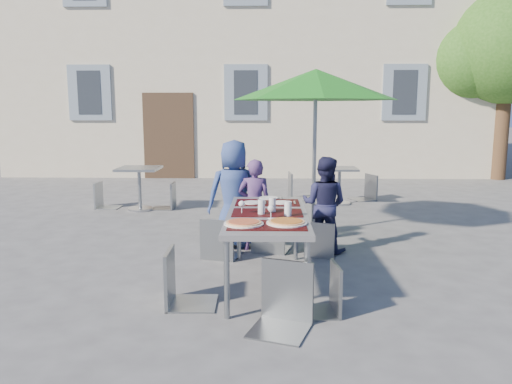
{
  "coord_description": "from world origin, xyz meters",
  "views": [
    {
      "loc": [
        0.59,
        -5.4,
        1.78
      ],
      "look_at": [
        0.44,
        0.42,
        0.81
      ],
      "focal_mm": 35.0,
      "sensor_mm": 36.0,
      "label": 1
    }
  ],
  "objects_px": {
    "child_0": "(234,194)",
    "cafe_table_1": "(339,180)",
    "chair_0": "(219,214)",
    "chair_3": "(180,244)",
    "dining_table": "(267,218)",
    "chair_1": "(270,208)",
    "bg_chair_l_1": "(296,170)",
    "bg_chair_r_0": "(168,180)",
    "pizza_near_left": "(244,223)",
    "chair_4": "(326,260)",
    "patio_umbrella": "(316,86)",
    "chair_2": "(321,218)",
    "pizza_near_right": "(287,222)",
    "child_1": "(254,205)",
    "child_2": "(324,204)",
    "cafe_table_0": "(139,181)",
    "chair_5": "(284,256)",
    "bg_chair_r_1": "(367,172)",
    "bg_chair_l_0": "(103,180)"
  },
  "relations": [
    {
      "from": "patio_umbrella",
      "to": "bg_chair_l_0",
      "type": "height_order",
      "value": "patio_umbrella"
    },
    {
      "from": "patio_umbrella",
      "to": "bg_chair_r_0",
      "type": "height_order",
      "value": "patio_umbrella"
    },
    {
      "from": "chair_1",
      "to": "bg_chair_l_1",
      "type": "height_order",
      "value": "bg_chair_l_1"
    },
    {
      "from": "dining_table",
      "to": "patio_umbrella",
      "type": "relative_size",
      "value": 0.79
    },
    {
      "from": "chair_1",
      "to": "chair_2",
      "type": "xyz_separation_m",
      "value": [
        0.62,
        -0.17,
        -0.09
      ]
    },
    {
      "from": "chair_2",
      "to": "cafe_table_1",
      "type": "height_order",
      "value": "chair_2"
    },
    {
      "from": "child_1",
      "to": "cafe_table_1",
      "type": "distance_m",
      "value": 3.51
    },
    {
      "from": "dining_table",
      "to": "chair_0",
      "type": "xyz_separation_m",
      "value": [
        -0.57,
        0.89,
        -0.14
      ]
    },
    {
      "from": "chair_2",
      "to": "bg_chair_r_0",
      "type": "height_order",
      "value": "bg_chair_r_0"
    },
    {
      "from": "patio_umbrella",
      "to": "cafe_table_1",
      "type": "height_order",
      "value": "patio_umbrella"
    },
    {
      "from": "dining_table",
      "to": "bg_chair_l_0",
      "type": "distance_m",
      "value": 4.98
    },
    {
      "from": "dining_table",
      "to": "cafe_table_1",
      "type": "xyz_separation_m",
      "value": [
        1.35,
        4.45,
        -0.24
      ]
    },
    {
      "from": "cafe_table_1",
      "to": "chair_2",
      "type": "bearing_deg",
      "value": -101.39
    },
    {
      "from": "child_1",
      "to": "child_2",
      "type": "xyz_separation_m",
      "value": [
        0.88,
        -0.04,
        0.02
      ]
    },
    {
      "from": "dining_table",
      "to": "bg_chair_r_1",
      "type": "distance_m",
      "value": 5.31
    },
    {
      "from": "pizza_near_right",
      "to": "patio_umbrella",
      "type": "relative_size",
      "value": 0.16
    },
    {
      "from": "child_2",
      "to": "chair_5",
      "type": "bearing_deg",
      "value": 98.14
    },
    {
      "from": "chair_0",
      "to": "cafe_table_0",
      "type": "relative_size",
      "value": 1.23
    },
    {
      "from": "chair_1",
      "to": "chair_4",
      "type": "bearing_deg",
      "value": -75.56
    },
    {
      "from": "chair_1",
      "to": "cafe_table_1",
      "type": "relative_size",
      "value": 1.4
    },
    {
      "from": "chair_5",
      "to": "bg_chair_r_1",
      "type": "height_order",
      "value": "chair_5"
    },
    {
      "from": "pizza_near_right",
      "to": "chair_5",
      "type": "bearing_deg",
      "value": -94.23
    },
    {
      "from": "patio_umbrella",
      "to": "bg_chair_r_0",
      "type": "bearing_deg",
      "value": 144.43
    },
    {
      "from": "dining_table",
      "to": "cafe_table_0",
      "type": "height_order",
      "value": "cafe_table_0"
    },
    {
      "from": "child_2",
      "to": "bg_chair_r_0",
      "type": "xyz_separation_m",
      "value": [
        -2.52,
        2.67,
        -0.08
      ]
    },
    {
      "from": "pizza_near_left",
      "to": "cafe_table_0",
      "type": "relative_size",
      "value": 0.47
    },
    {
      "from": "patio_umbrella",
      "to": "bg_chair_l_1",
      "type": "distance_m",
      "value": 3.15
    },
    {
      "from": "bg_chair_r_0",
      "to": "bg_chair_l_0",
      "type": "bearing_deg",
      "value": 177.76
    },
    {
      "from": "bg_chair_r_0",
      "to": "pizza_near_left",
      "type": "bearing_deg",
      "value": -70.25
    },
    {
      "from": "child_1",
      "to": "chair_0",
      "type": "distance_m",
      "value": 0.57
    },
    {
      "from": "pizza_near_right",
      "to": "chair_4",
      "type": "xyz_separation_m",
      "value": [
        0.34,
        -0.23,
        -0.29
      ]
    },
    {
      "from": "child_0",
      "to": "chair_0",
      "type": "height_order",
      "value": "child_0"
    },
    {
      "from": "chair_0",
      "to": "chair_5",
      "type": "relative_size",
      "value": 0.93
    },
    {
      "from": "chair_5",
      "to": "bg_chair_l_1",
      "type": "relative_size",
      "value": 1.0
    },
    {
      "from": "child_1",
      "to": "bg_chair_r_0",
      "type": "bearing_deg",
      "value": -60.59
    },
    {
      "from": "chair_0",
      "to": "bg_chair_r_1",
      "type": "bearing_deg",
      "value": 57.87
    },
    {
      "from": "dining_table",
      "to": "pizza_near_left",
      "type": "relative_size",
      "value": 5.14
    },
    {
      "from": "chair_3",
      "to": "dining_table",
      "type": "bearing_deg",
      "value": 35.57
    },
    {
      "from": "dining_table",
      "to": "chair_3",
      "type": "relative_size",
      "value": 1.88
    },
    {
      "from": "chair_4",
      "to": "chair_3",
      "type": "bearing_deg",
      "value": 173.37
    },
    {
      "from": "chair_4",
      "to": "bg_chair_l_1",
      "type": "bearing_deg",
      "value": 89.71
    },
    {
      "from": "child_0",
      "to": "patio_umbrella",
      "type": "distance_m",
      "value": 1.92
    },
    {
      "from": "patio_umbrella",
      "to": "bg_chair_l_0",
      "type": "bearing_deg",
      "value": 153.67
    },
    {
      "from": "child_2",
      "to": "chair_1",
      "type": "xyz_separation_m",
      "value": [
        -0.68,
        -0.07,
        -0.03
      ]
    },
    {
      "from": "child_0",
      "to": "cafe_table_1",
      "type": "xyz_separation_m",
      "value": [
        1.78,
        3.05,
        -0.25
      ]
    },
    {
      "from": "chair_3",
      "to": "bg_chair_r_0",
      "type": "distance_m",
      "value": 4.6
    },
    {
      "from": "chair_4",
      "to": "chair_2",
      "type": "bearing_deg",
      "value": 85.52
    },
    {
      "from": "chair_0",
      "to": "chair_2",
      "type": "xyz_separation_m",
      "value": [
        1.23,
        0.12,
        -0.07
      ]
    },
    {
      "from": "child_2",
      "to": "bg_chair_r_1",
      "type": "distance_m",
      "value": 3.89
    },
    {
      "from": "child_1",
      "to": "chair_0",
      "type": "bearing_deg",
      "value": 42.09
    }
  ]
}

